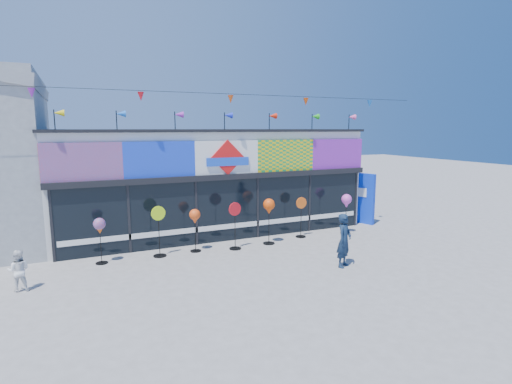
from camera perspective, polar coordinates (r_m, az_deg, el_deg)
ground at (r=12.02m, az=1.76°, el=-11.04°), size 80.00×80.00×0.00m
kite_shop at (r=16.96m, az=-7.05°, el=1.94°), size 16.00×5.70×5.31m
blue_sign at (r=18.08m, az=15.01°, el=-0.86°), size 0.53×1.09×2.20m
spinner_0 at (r=13.11m, az=-21.44°, el=-4.70°), size 0.37×0.37×1.44m
spinner_1 at (r=13.34m, az=-13.70°, el=-5.30°), size 0.47×0.43×1.67m
spinner_2 at (r=13.56m, az=-8.73°, el=-3.64°), size 0.37×0.37×1.47m
spinner_3 at (r=13.76m, az=-3.02°, el=-4.66°), size 0.46×0.42×1.64m
spinner_4 at (r=14.26m, az=1.87°, el=-2.26°), size 0.42×0.42×1.66m
spinner_5 at (r=15.35m, az=6.46°, el=-3.44°), size 0.44×0.40×1.55m
spinner_6 at (r=16.06m, az=12.80°, el=-1.41°), size 0.40×0.40×1.59m
adult_man at (r=12.33m, az=12.48°, el=-6.78°), size 0.71×0.63×1.62m
child at (r=12.04m, az=-30.80°, el=-9.60°), size 0.56×0.38×1.08m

